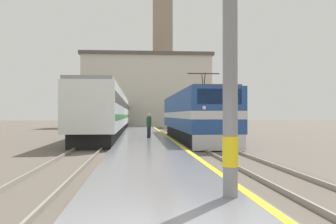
% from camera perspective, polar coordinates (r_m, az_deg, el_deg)
% --- Properties ---
extents(ground_plane, '(200.00, 200.00, 0.00)m').
position_cam_1_polar(ground_plane, '(35.24, -3.61, -3.53)').
color(ground_plane, '#60564C').
extents(platform, '(3.69, 140.00, 0.30)m').
position_cam_1_polar(platform, '(30.24, -3.44, -3.76)').
color(platform, slate).
rests_on(platform, ground).
extents(rail_track_near, '(2.83, 140.00, 0.16)m').
position_cam_1_polar(rail_track_near, '(30.54, 3.38, -3.95)').
color(rail_track_near, '#60564C').
rests_on(rail_track_near, ground).
extents(rail_track_far, '(2.83, 140.00, 0.16)m').
position_cam_1_polar(rail_track_far, '(30.35, -9.48, -3.97)').
color(rail_track_far, '#60564C').
rests_on(rail_track_far, ground).
extents(locomotive_train, '(2.92, 19.38, 4.56)m').
position_cam_1_polar(locomotive_train, '(29.65, 3.61, -0.56)').
color(locomotive_train, black).
rests_on(locomotive_train, ground).
extents(passenger_train, '(2.92, 42.65, 3.98)m').
position_cam_1_polar(passenger_train, '(41.94, -8.12, -0.10)').
color(passenger_train, black).
rests_on(passenger_train, ground).
extents(person_on_platform, '(0.34, 0.34, 1.71)m').
position_cam_1_polar(person_on_platform, '(27.48, -2.80, -1.92)').
color(person_on_platform, '#23232D').
rests_on(person_on_platform, platform).
extents(clock_tower, '(4.11, 4.11, 30.36)m').
position_cam_1_polar(clock_tower, '(69.93, -0.81, 11.14)').
color(clock_tower, gray).
rests_on(clock_tower, ground).
extents(station_building, '(20.06, 7.15, 11.33)m').
position_cam_1_polar(station_building, '(61.28, -3.13, 3.13)').
color(station_building, beige).
rests_on(station_building, ground).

